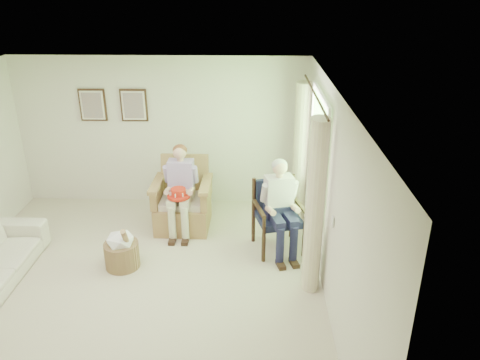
{
  "coord_description": "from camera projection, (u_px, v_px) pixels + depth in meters",
  "views": [
    {
      "loc": [
        1.55,
        -4.94,
        3.78
      ],
      "look_at": [
        1.38,
        1.3,
        1.05
      ],
      "focal_mm": 35.0,
      "sensor_mm": 36.0,
      "label": 1
    }
  ],
  "objects": [
    {
      "name": "floor",
      "position": [
        131.0,
        293.0,
        6.08
      ],
      "size": [
        5.5,
        5.5,
        0.0
      ],
      "primitive_type": "plane",
      "color": "beige",
      "rests_on": "ground"
    },
    {
      "name": "back_wall",
      "position": [
        163.0,
        132.0,
        8.07
      ],
      "size": [
        5.0,
        0.04,
        2.6
      ],
      "primitive_type": "cube",
      "color": "silver",
      "rests_on": "ground"
    },
    {
      "name": "right_wall",
      "position": [
        332.0,
        206.0,
        5.49
      ],
      "size": [
        0.04,
        5.5,
        2.6
      ],
      "primitive_type": "cube",
      "color": "silver",
      "rests_on": "ground"
    },
    {
      "name": "curtain_right",
      "position": [
        300.0,
        153.0,
        7.55
      ],
      "size": [
        0.34,
        0.34,
        2.3
      ],
      "primitive_type": "cylinder",
      "color": "beige",
      "rests_on": "ground"
    },
    {
      "name": "framed_print_right",
      "position": [
        134.0,
        105.0,
        7.86
      ],
      "size": [
        0.45,
        0.05,
        0.55
      ],
      "color": "#382114",
      "rests_on": "back_wall"
    },
    {
      "name": "ceiling",
      "position": [
        109.0,
        95.0,
        5.03
      ],
      "size": [
        5.0,
        5.5,
        0.02
      ],
      "primitive_type": "cube",
      "color": "white",
      "rests_on": "back_wall"
    },
    {
      "name": "person_wicker",
      "position": [
        180.0,
        183.0,
        7.26
      ],
      "size": [
        0.4,
        0.62,
        1.39
      ],
      "rotation": [
        0.0,
        0.0,
        -0.02
      ],
      "color": "beige",
      "rests_on": "ground"
    },
    {
      "name": "window",
      "position": [
        318.0,
        148.0,
        6.48
      ],
      "size": [
        0.13,
        2.5,
        1.63
      ],
      "color": "#2D6B23",
      "rests_on": "right_wall"
    },
    {
      "name": "wicker_armchair",
      "position": [
        183.0,
        206.0,
        7.58
      ],
      "size": [
        0.88,
        0.87,
        1.12
      ],
      "rotation": [
        0.0,
        0.0,
        -0.02
      ],
      "color": "#A6804E",
      "rests_on": "ground"
    },
    {
      "name": "person_dark",
      "position": [
        280.0,
        201.0,
        6.67
      ],
      "size": [
        0.4,
        0.63,
        1.4
      ],
      "rotation": [
        0.0,
        0.0,
        0.26
      ],
      "color": "#1B1C3D",
      "rests_on": "ground"
    },
    {
      "name": "wood_armchair",
      "position": [
        278.0,
        212.0,
        6.93
      ],
      "size": [
        0.67,
        0.63,
        1.03
      ],
      "rotation": [
        0.0,
        0.0,
        0.26
      ],
      "color": "black",
      "rests_on": "ground"
    },
    {
      "name": "hatbox",
      "position": [
        122.0,
        249.0,
        6.52
      ],
      "size": [
        0.61,
        0.61,
        0.71
      ],
      "color": "#A6805A",
      "rests_on": "ground"
    },
    {
      "name": "curtain_left",
      "position": [
        315.0,
        208.0,
        5.76
      ],
      "size": [
        0.34,
        0.34,
        2.3
      ],
      "primitive_type": "cylinder",
      "color": "beige",
      "rests_on": "ground"
    },
    {
      "name": "red_hat",
      "position": [
        179.0,
        194.0,
        7.11
      ],
      "size": [
        0.35,
        0.35,
        0.14
      ],
      "color": "red",
      "rests_on": "person_wicker"
    },
    {
      "name": "framed_print_left",
      "position": [
        93.0,
        105.0,
        7.87
      ],
      "size": [
        0.45,
        0.05,
        0.55
      ],
      "color": "#382114",
      "rests_on": "back_wall"
    }
  ]
}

